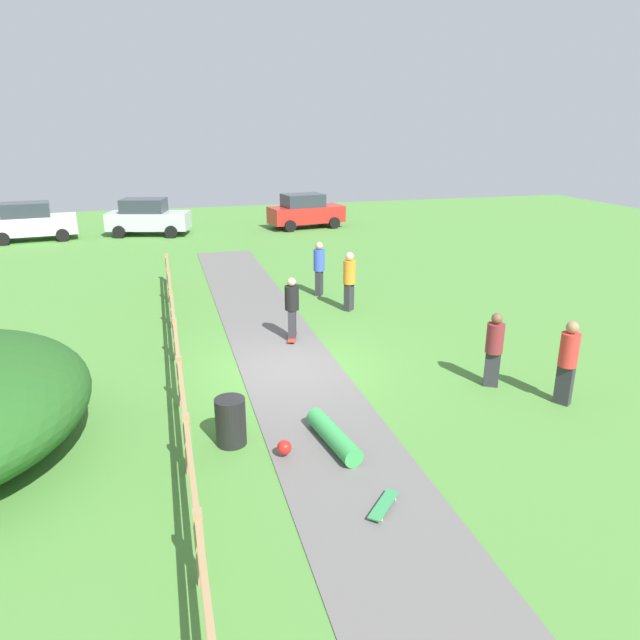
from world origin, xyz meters
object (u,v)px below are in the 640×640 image
skater_riding (292,306)px  bystander_blue (319,266)px  trash_bin (231,421)px  skateboard_loose (384,505)px  parked_car_red (305,211)px  bystander_orange (349,278)px  skater_fallen (330,437)px  parked_car_white (31,222)px  bystander_red (568,359)px  parked_car_silver (148,217)px  bystander_maroon (494,346)px

skater_riding → bystander_blue: bearing=65.2°
trash_bin → skateboard_loose: (1.98, -2.58, -0.36)m
trash_bin → parked_car_red: size_ratio=0.20×
skateboard_loose → bystander_orange: bystander_orange is taller
skater_fallen → parked_car_red: bearing=76.9°
parked_car_red → parked_car_white: same height
bystander_red → parked_car_white: bearing=121.8°
trash_bin → parked_car_red: parked_car_red is taller
parked_car_white → bystander_red: bearing=-58.2°
bystander_orange → parked_car_silver: bearing=111.7°
skater_riding → skateboard_loose: 7.60m
bystander_blue → bystander_orange: bearing=-76.7°
skater_riding → bystander_maroon: bearing=-47.8°
bystander_orange → bystander_maroon: bearing=-77.9°
bystander_red → parked_car_white: size_ratio=0.42×
skater_fallen → parked_car_red: size_ratio=0.39×
trash_bin → parked_car_silver: parked_car_silver is taller
skater_fallen → parked_car_red: (5.40, 23.18, 0.76)m
skateboard_loose → bystander_blue: (2.19, 11.60, 0.95)m
trash_bin → skater_riding: skater_riding is taller
bystander_maroon → parked_car_red: 21.67m
bystander_blue → parked_car_white: size_ratio=0.42×
bystander_blue → parked_car_white: bearing=130.0°
bystander_maroon → trash_bin: bearing=-171.0°
trash_bin → parked_car_white: parked_car_white is taller
trash_bin → bystander_orange: 8.51m
trash_bin → bystander_orange: size_ratio=0.48×
skater_fallen → skater_riding: bearing=84.0°
skateboard_loose → parked_car_silver: (-3.51, 25.18, 0.87)m
skater_riding → trash_bin: bearing=-114.8°
parked_car_red → parked_car_white: 14.32m
skater_fallen → bystander_maroon: (4.23, 1.54, 0.74)m
bystander_orange → bystander_blue: bearing=103.3°
trash_bin → skater_riding: 5.49m
bystander_blue → skateboard_loose: bearing=-100.7°
skater_fallen → bystander_orange: 8.29m
bystander_maroon → parked_car_red: bearing=86.9°
bystander_orange → parked_car_red: parked_car_red is taller
parked_car_white → bystander_blue: bearing=-50.0°
trash_bin → skater_fallen: size_ratio=0.53×
skater_fallen → parked_car_white: 24.85m
trash_bin → bystander_red: bystander_red is taller
skateboard_loose → bystander_orange: (2.64, 9.70, 0.95)m
parked_car_silver → parked_car_red: (8.63, -0.02, 0.00)m
skateboard_loose → bystander_blue: bearing=79.3°
bystander_maroon → parked_car_white: size_ratio=0.39×
trash_bin → skater_fallen: 1.83m
bystander_orange → bystander_blue: (-0.45, 1.90, -0.01)m
bystander_maroon → parked_car_silver: parked_car_silver is taller
bystander_orange → bystander_red: 7.71m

